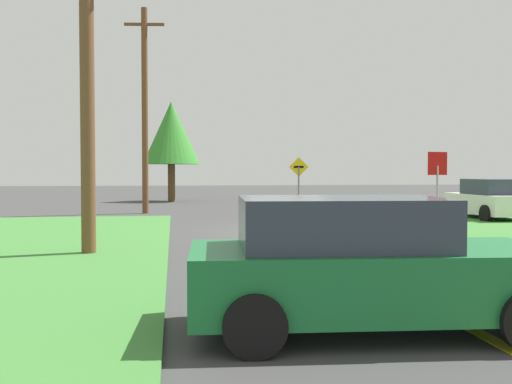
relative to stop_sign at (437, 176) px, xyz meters
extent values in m
plane|color=#3C3C3C|center=(-4.73, 0.91, -1.79)|extent=(120.00, 120.00, 0.00)
cube|color=yellow|center=(-4.73, -7.09, -1.78)|extent=(0.20, 14.00, 0.01)
cylinder|color=#9EA0A8|center=(0.00, 0.00, -0.73)|extent=(0.07, 0.07, 2.10)
cube|color=red|center=(0.00, 0.00, 0.39)|extent=(0.72, 0.21, 0.73)
cube|color=#196B33|center=(-5.98, -11.02, -1.15)|extent=(4.44, 2.16, 0.76)
cube|color=#2D3842|center=(-6.35, -11.00, -0.47)|extent=(2.48, 1.81, 0.60)
cylinder|color=black|center=(-4.45, -10.19, -1.45)|extent=(0.69, 0.26, 0.68)
cylinder|color=black|center=(-7.39, -10.00, -1.45)|extent=(0.69, 0.26, 0.68)
cylinder|color=black|center=(-7.51, -11.85, -1.45)|extent=(0.69, 0.26, 0.68)
cube|color=white|center=(4.03, 4.00, -1.15)|extent=(1.81, 4.03, 0.76)
cube|color=#2D3842|center=(4.03, 3.75, -0.47)|extent=(1.59, 2.22, 0.60)
cylinder|color=black|center=(3.14, 5.36, -1.45)|extent=(0.22, 0.68, 0.68)
cylinder|color=black|center=(4.91, 5.37, -1.45)|extent=(0.22, 0.68, 0.68)
cylinder|color=black|center=(3.15, 2.63, -1.45)|extent=(0.22, 0.68, 0.68)
cylinder|color=brown|center=(-10.24, -4.07, 1.82)|extent=(0.32, 0.32, 7.21)
cylinder|color=brown|center=(-9.60, 9.54, 2.87)|extent=(0.28, 0.28, 9.30)
cube|color=brown|center=(-9.60, 9.54, 6.77)|extent=(1.80, 0.30, 0.12)
cylinder|color=slate|center=(-2.57, 9.01, -0.72)|extent=(0.08, 0.08, 2.12)
cube|color=yellow|center=(-2.57, 9.01, 0.34)|extent=(0.90, 0.18, 0.91)
cube|color=black|center=(-2.57, 9.01, 0.34)|extent=(0.45, 0.12, 0.10)
cylinder|color=brown|center=(-8.45, 20.09, -0.60)|extent=(0.46, 0.46, 2.37)
cone|color=#35892B|center=(-8.45, 20.09, 2.57)|extent=(3.60, 3.60, 3.96)
camera|label=1|loc=(-8.33, -17.83, 0.15)|focal=41.50mm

